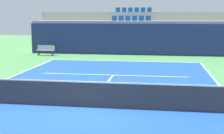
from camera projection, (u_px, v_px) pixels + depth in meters
name	position (u px, v px, depth m)	size (l,w,h in m)	color
ground_plane	(88.00, 107.00, 11.70)	(80.00, 80.00, 0.00)	#4C8C4C
court_surface	(88.00, 107.00, 11.70)	(11.00, 24.00, 0.01)	#1E4C99
baseline_far	(124.00, 61.00, 23.36)	(11.00, 0.10, 0.00)	white
service_line_far	(113.00, 75.00, 17.94)	(8.26, 0.10, 0.00)	white
centre_service_line	(103.00, 88.00, 14.82)	(0.10, 6.40, 0.00)	white
back_wall	(129.00, 39.00, 27.01)	(17.38, 0.30, 2.64)	navy
stands_tier_lower	(131.00, 37.00, 28.31)	(17.38, 2.40, 2.87)	#9E9E99
stands_tier_upper	(133.00, 31.00, 30.59)	(17.38, 2.40, 3.64)	#9E9E99
seating_row_lower	(131.00, 19.00, 28.15)	(3.45, 0.44, 0.44)	#145193
seating_row_upper	(133.00, 11.00, 30.37)	(3.45, 0.44, 0.44)	#145193
tennis_net	(88.00, 94.00, 11.62)	(11.08, 0.08, 1.07)	black
player_bench	(46.00, 49.00, 26.66)	(1.50, 0.40, 0.85)	#99999E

